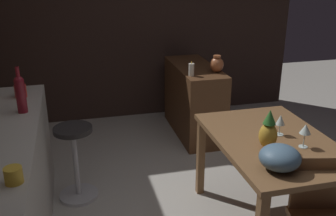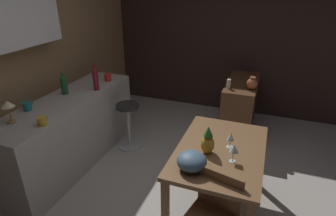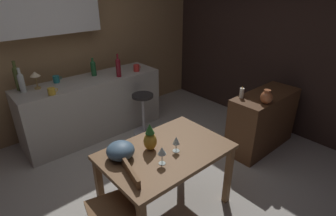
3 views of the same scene
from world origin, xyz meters
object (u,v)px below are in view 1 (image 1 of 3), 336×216
bar_stool (76,161)px  pillar_candle_tall (191,70)px  vase_copper (217,64)px  cup_red (21,91)px  wine_bottle_ruby (20,92)px  wine_glass_right (305,130)px  fruit_bowl (280,157)px  dining_table (272,151)px  sideboard_cabinet (194,100)px  cup_mustard (14,175)px  wine_glass_left (280,121)px  pineapple_centerpiece (268,132)px

bar_stool → pillar_candle_tall: 1.51m
vase_copper → cup_red: bearing=107.0°
wine_bottle_ruby → wine_glass_right: bearing=-111.4°
bar_stool → fruit_bowl: bearing=-132.8°
bar_stool → dining_table: bearing=-118.1°
fruit_bowl → dining_table: bearing=-24.5°
sideboard_cabinet → wine_glass_right: (-1.97, -0.15, 0.46)m
cup_mustard → wine_bottle_ruby: bearing=2.7°
cup_red → wine_glass_right: bearing=-119.5°
dining_table → cup_mustard: cup_mustard is taller
dining_table → sideboard_cabinet: size_ratio=1.10×
bar_stool → wine_glass_left: size_ratio=4.22×
sideboard_cabinet → cup_red: (-0.88, 1.78, 0.54)m
sideboard_cabinet → pillar_candle_tall: size_ratio=7.04×
wine_glass_right → vase_copper: (1.68, 0.00, 0.03)m
sideboard_cabinet → pineapple_centerpiece: (-1.91, 0.09, 0.45)m
cup_red → bar_stool: bearing=-114.9°
wine_glass_right → cup_mustard: bearing=98.4°
cup_red → pillar_candle_tall: (0.52, -1.62, -0.07)m
pillar_candle_tall → fruit_bowl: bearing=179.8°
fruit_bowl → wine_glass_left: bearing=-29.3°
pineapple_centerpiece → cup_red: (1.03, 1.68, 0.09)m
pineapple_centerpiece → fruit_bowl: (-0.29, 0.07, -0.04)m
wine_glass_left → pineapple_centerpiece: (-0.16, 0.18, 0.01)m
wine_glass_right → dining_table: bearing=40.0°
sideboard_cabinet → wine_glass_left: 1.80m
dining_table → wine_bottle_ruby: wine_bottle_ruby is taller
sideboard_cabinet → pineapple_centerpiece: pineapple_centerpiece is taller
wine_glass_left → cup_red: cup_red is taller
cup_red → wine_glass_left: bearing=-114.9°
fruit_bowl → vase_copper: size_ratio=1.42×
dining_table → cup_red: size_ratio=9.39×
wine_glass_right → fruit_bowl: 0.39m
bar_stool → cup_red: 0.73m
dining_table → pillar_candle_tall: (1.44, 0.17, 0.24)m
bar_stool → wine_glass_left: bearing=-114.9°
pillar_candle_tall → wine_glass_right: bearing=-169.2°
dining_table → wine_glass_right: 0.31m
dining_table → fruit_bowl: 0.46m
cup_red → vase_copper: (0.59, -1.93, -0.05)m
bar_stool → wine_glass_left: 1.71m
cup_mustard → vase_copper: 2.68m
dining_table → cup_red: (0.93, 1.79, 0.31)m
wine_glass_right → wine_bottle_ruby: size_ratio=0.50×
sideboard_cabinet → cup_mustard: 2.85m
pineapple_centerpiece → vase_copper: (1.62, -0.24, 0.05)m
bar_stool → cup_mustard: bearing=166.2°
pineapple_centerpiece → vase_copper: pineapple_centerpiece is taller
fruit_bowl → pillar_candle_tall: 1.83m
wine_glass_left → wine_bottle_ruby: 1.90m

